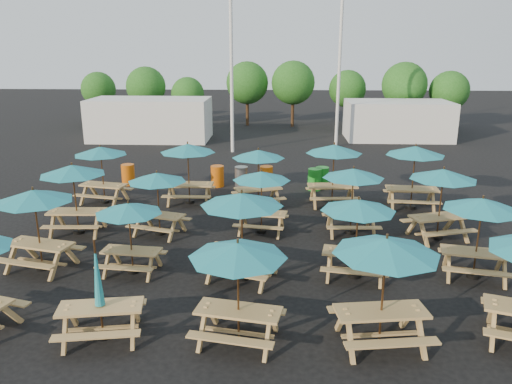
{
  "coord_description": "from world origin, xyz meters",
  "views": [
    {
      "loc": [
        0.79,
        -15.88,
        6.17
      ],
      "look_at": [
        0.0,
        1.5,
        1.1
      ],
      "focal_mm": 35.0,
      "sensor_mm": 36.0,
      "label": 1
    }
  ],
  "objects_px": {
    "picnic_unit_18": "(443,178)",
    "picnic_unit_3": "(101,154)",
    "picnic_unit_15": "(334,153)",
    "waste_bin_2": "(241,177)",
    "picnic_unit_12": "(386,253)",
    "picnic_unit_19": "(415,154)",
    "picnic_unit_10": "(262,180)",
    "picnic_unit_14": "(353,177)",
    "picnic_unit_1": "(34,200)",
    "picnic_unit_6": "(157,181)",
    "picnic_unit_17": "(482,209)",
    "waste_bin_4": "(315,179)",
    "picnic_unit_4": "(100,299)",
    "picnic_unit_7": "(188,152)",
    "waste_bin_3": "(266,177)",
    "waste_bin_0": "(128,175)",
    "picnic_unit_2": "(73,174)",
    "waste_bin_5": "(322,178)",
    "waste_bin_1": "(217,176)",
    "picnic_unit_5": "(129,212)",
    "picnic_unit_9": "(242,204)",
    "picnic_unit_8": "(238,256)",
    "picnic_unit_13": "(358,210)",
    "picnic_unit_11": "(258,157)"
  },
  "relations": [
    {
      "from": "picnic_unit_3",
      "to": "picnic_unit_18",
      "type": "relative_size",
      "value": 0.93
    },
    {
      "from": "waste_bin_0",
      "to": "picnic_unit_4",
      "type": "bearing_deg",
      "value": -76.07
    },
    {
      "from": "picnic_unit_18",
      "to": "waste_bin_3",
      "type": "height_order",
      "value": "picnic_unit_18"
    },
    {
      "from": "picnic_unit_18",
      "to": "picnic_unit_3",
      "type": "bearing_deg",
      "value": 147.53
    },
    {
      "from": "picnic_unit_6",
      "to": "picnic_unit_8",
      "type": "distance_m",
      "value": 7.1
    },
    {
      "from": "picnic_unit_3",
      "to": "waste_bin_2",
      "type": "bearing_deg",
      "value": 37.81
    },
    {
      "from": "picnic_unit_9",
      "to": "picnic_unit_8",
      "type": "bearing_deg",
      "value": -69.62
    },
    {
      "from": "picnic_unit_19",
      "to": "waste_bin_0",
      "type": "relative_size",
      "value": 2.64
    },
    {
      "from": "picnic_unit_3",
      "to": "waste_bin_0",
      "type": "relative_size",
      "value": 2.61
    },
    {
      "from": "waste_bin_1",
      "to": "picnic_unit_17",
      "type": "bearing_deg",
      "value": -47.78
    },
    {
      "from": "picnic_unit_12",
      "to": "picnic_unit_14",
      "type": "height_order",
      "value": "picnic_unit_12"
    },
    {
      "from": "picnic_unit_2",
      "to": "picnic_unit_19",
      "type": "xyz_separation_m",
      "value": [
        12.12,
        3.27,
        0.09
      ]
    },
    {
      "from": "picnic_unit_5",
      "to": "waste_bin_4",
      "type": "height_order",
      "value": "picnic_unit_5"
    },
    {
      "from": "picnic_unit_17",
      "to": "waste_bin_4",
      "type": "relative_size",
      "value": 2.56
    },
    {
      "from": "picnic_unit_5",
      "to": "picnic_unit_12",
      "type": "relative_size",
      "value": 0.84
    },
    {
      "from": "picnic_unit_4",
      "to": "picnic_unit_11",
      "type": "bearing_deg",
      "value": 62.88
    },
    {
      "from": "picnic_unit_1",
      "to": "waste_bin_2",
      "type": "distance_m",
      "value": 10.45
    },
    {
      "from": "picnic_unit_8",
      "to": "picnic_unit_9",
      "type": "distance_m",
      "value": 3.07
    },
    {
      "from": "picnic_unit_3",
      "to": "waste_bin_1",
      "type": "relative_size",
      "value": 2.61
    },
    {
      "from": "picnic_unit_14",
      "to": "picnic_unit_1",
      "type": "bearing_deg",
      "value": -162.26
    },
    {
      "from": "picnic_unit_12",
      "to": "waste_bin_4",
      "type": "xyz_separation_m",
      "value": [
        -0.58,
        12.12,
        -1.66
      ]
    },
    {
      "from": "picnic_unit_15",
      "to": "picnic_unit_9",
      "type": "bearing_deg",
      "value": -118.35
    },
    {
      "from": "picnic_unit_5",
      "to": "picnic_unit_19",
      "type": "relative_size",
      "value": 0.82
    },
    {
      "from": "picnic_unit_5",
      "to": "waste_bin_2",
      "type": "relative_size",
      "value": 2.17
    },
    {
      "from": "picnic_unit_2",
      "to": "waste_bin_5",
      "type": "height_order",
      "value": "picnic_unit_2"
    },
    {
      "from": "waste_bin_0",
      "to": "waste_bin_4",
      "type": "distance_m",
      "value": 8.6
    },
    {
      "from": "picnic_unit_9",
      "to": "waste_bin_2",
      "type": "distance_m",
      "value": 9.52
    },
    {
      "from": "picnic_unit_7",
      "to": "picnic_unit_10",
      "type": "xyz_separation_m",
      "value": [
        3.07,
        -3.25,
        -0.26
      ]
    },
    {
      "from": "picnic_unit_4",
      "to": "waste_bin_4",
      "type": "relative_size",
      "value": 2.4
    },
    {
      "from": "picnic_unit_7",
      "to": "picnic_unit_8",
      "type": "xyz_separation_m",
      "value": [
        2.8,
        -9.93,
        -0.13
      ]
    },
    {
      "from": "picnic_unit_4",
      "to": "waste_bin_3",
      "type": "xyz_separation_m",
      "value": [
        3.29,
        12.51,
        -0.47
      ]
    },
    {
      "from": "picnic_unit_4",
      "to": "picnic_unit_3",
      "type": "bearing_deg",
      "value": 99.15
    },
    {
      "from": "picnic_unit_1",
      "to": "picnic_unit_2",
      "type": "distance_m",
      "value": 2.89
    },
    {
      "from": "picnic_unit_3",
      "to": "waste_bin_1",
      "type": "xyz_separation_m",
      "value": [
        4.34,
        2.73,
        -1.56
      ]
    },
    {
      "from": "picnic_unit_15",
      "to": "waste_bin_2",
      "type": "relative_size",
      "value": 2.61
    },
    {
      "from": "waste_bin_0",
      "to": "waste_bin_4",
      "type": "height_order",
      "value": "same"
    },
    {
      "from": "picnic_unit_6",
      "to": "picnic_unit_19",
      "type": "height_order",
      "value": "picnic_unit_19"
    },
    {
      "from": "waste_bin_1",
      "to": "picnic_unit_9",
      "type": "bearing_deg",
      "value": -79.12
    },
    {
      "from": "waste_bin_0",
      "to": "picnic_unit_19",
      "type": "bearing_deg",
      "value": -13.97
    },
    {
      "from": "picnic_unit_2",
      "to": "picnic_unit_6",
      "type": "height_order",
      "value": "picnic_unit_2"
    },
    {
      "from": "picnic_unit_3",
      "to": "waste_bin_0",
      "type": "height_order",
      "value": "picnic_unit_3"
    },
    {
      "from": "waste_bin_2",
      "to": "picnic_unit_2",
      "type": "bearing_deg",
      "value": -130.43
    },
    {
      "from": "picnic_unit_10",
      "to": "picnic_unit_13",
      "type": "xyz_separation_m",
      "value": [
        2.71,
        -3.36,
        0.08
      ]
    },
    {
      "from": "picnic_unit_3",
      "to": "picnic_unit_10",
      "type": "distance_m",
      "value": 7.27
    },
    {
      "from": "picnic_unit_17",
      "to": "waste_bin_4",
      "type": "distance_m",
      "value": 9.63
    },
    {
      "from": "picnic_unit_3",
      "to": "picnic_unit_6",
      "type": "relative_size",
      "value": 1.02
    },
    {
      "from": "picnic_unit_10",
      "to": "picnic_unit_14",
      "type": "xyz_separation_m",
      "value": [
        3.06,
        0.05,
        0.11
      ]
    },
    {
      "from": "waste_bin_5",
      "to": "picnic_unit_10",
      "type": "bearing_deg",
      "value": -113.77
    },
    {
      "from": "picnic_unit_12",
      "to": "picnic_unit_19",
      "type": "height_order",
      "value": "picnic_unit_19"
    },
    {
      "from": "waste_bin_1",
      "to": "waste_bin_2",
      "type": "relative_size",
      "value": 1.0
    }
  ]
}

